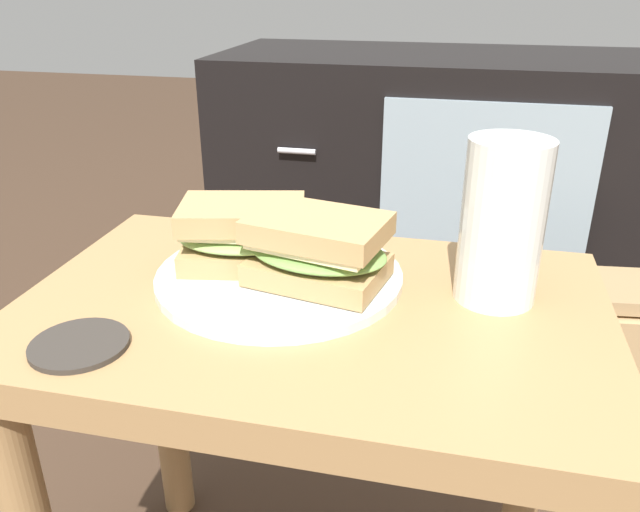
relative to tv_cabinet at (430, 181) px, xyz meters
The scene contains 8 objects.
side_table 0.95m from the tv_cabinet, 93.57° to the right, with size 0.56×0.36×0.46m.
tv_cabinet is the anchor object (origin of this frame).
plate 0.93m from the tv_cabinet, 96.40° to the right, with size 0.25×0.25×0.01m, color silver.
sandwich_front 0.93m from the tv_cabinet, 99.05° to the right, with size 0.15×0.11×0.07m.
sandwich_back 0.95m from the tv_cabinet, 93.79° to the right, with size 0.15×0.12×0.07m.
beer_glass 0.94m from the tv_cabinet, 83.00° to the right, with size 0.08×0.08×0.16m.
coaster 1.11m from the tv_cabinet, 102.23° to the right, with size 0.08×0.08×0.01m, color #332D28.
paper_bag 0.62m from the tv_cabinet, 59.48° to the right, with size 0.22×0.20×0.32m.
Camera 1 is at (0.13, -0.52, 0.75)m, focal length 35.57 mm.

